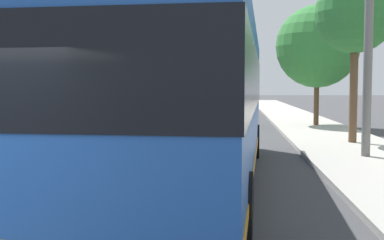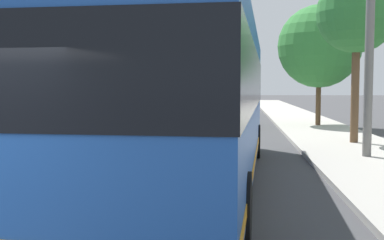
% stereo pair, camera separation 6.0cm
% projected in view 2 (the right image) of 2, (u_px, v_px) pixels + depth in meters
% --- Properties ---
extents(sidewalk_curb, '(110.00, 3.60, 0.14)m').
position_uv_depth(sidewalk_curb, '(373.00, 160.00, 13.41)').
color(sidewalk_curb, '#B2ADA3').
rests_on(sidewalk_curb, ground).
extents(lane_divider_line, '(110.00, 0.16, 0.01)m').
position_uv_depth(lane_divider_line, '(143.00, 159.00, 14.06)').
color(lane_divider_line, silver).
rests_on(lane_divider_line, ground).
extents(coach_bus, '(12.52, 3.26, 3.37)m').
position_uv_depth(coach_bus, '(198.00, 97.00, 10.41)').
color(coach_bus, '#1E4C9E').
rests_on(coach_bus, ground).
extents(car_side_street, '(3.95, 1.82, 1.55)m').
position_uv_depth(car_side_street, '(188.00, 103.00, 39.73)').
color(car_side_street, silver).
rests_on(car_side_street, ground).
extents(car_behind_bus, '(4.08, 1.97, 1.50)m').
position_uv_depth(car_behind_bus, '(214.00, 113.00, 25.50)').
color(car_behind_bus, silver).
rests_on(car_behind_bus, ground).
extents(car_ahead_same_lane, '(4.08, 1.92, 1.54)m').
position_uv_depth(car_ahead_same_lane, '(232.00, 107.00, 33.18)').
color(car_ahead_same_lane, navy).
rests_on(car_ahead_same_lane, ground).
extents(car_oncoming, '(4.23, 2.08, 1.47)m').
position_uv_depth(car_oncoming, '(180.00, 106.00, 35.33)').
color(car_oncoming, gold).
rests_on(car_oncoming, ground).
extents(roadside_tree_mid_block, '(2.81, 2.81, 6.11)m').
position_uv_depth(roadside_tree_mid_block, '(357.00, 14.00, 16.71)').
color(roadside_tree_mid_block, brown).
rests_on(roadside_tree_mid_block, ground).
extents(roadside_tree_far_block, '(4.22, 4.22, 6.27)m').
position_uv_depth(roadside_tree_far_block, '(319.00, 46.00, 24.34)').
color(roadside_tree_far_block, brown).
rests_on(roadside_tree_far_block, ground).
extents(utility_pole, '(0.25, 0.25, 8.40)m').
position_uv_depth(utility_pole, '(370.00, 13.00, 13.38)').
color(utility_pole, slate).
rests_on(utility_pole, ground).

